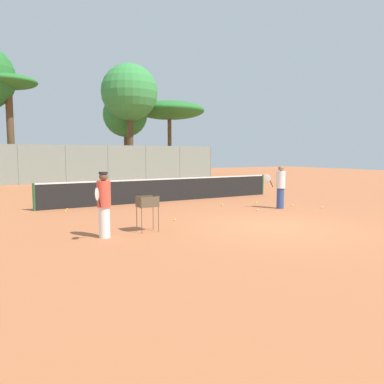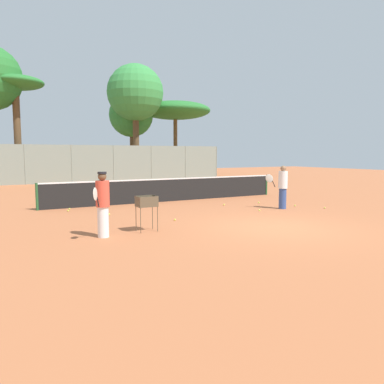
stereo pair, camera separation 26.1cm
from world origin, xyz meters
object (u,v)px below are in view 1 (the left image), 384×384
Objects in this scene: player_red_cap at (280,187)px; ball_cart at (148,204)px; parked_car at (69,172)px; player_white_outfit at (104,204)px; tennis_net at (167,189)px.

player_red_cap is 6.56m from ball_cart.
ball_cart is 23.08m from parked_car.
ball_cart is at bearing 54.04° from player_red_cap.
player_red_cap is at bearing 12.44° from ball_cart.
ball_cart is at bearing -97.14° from parked_car.
player_white_outfit is 1.00× the size of player_red_cap.
parked_car is (-0.66, 17.16, 0.10)m from tennis_net.
tennis_net is at bearing -14.75° from player_red_cap.
tennis_net is 2.76× the size of parked_car.
ball_cart is 0.24× the size of parked_car.
player_white_outfit is 1.33m from ball_cart.
tennis_net is 7.64m from player_white_outfit.
player_red_cap is at bearing -80.66° from parked_car.
parked_car is at bearing 92.19° from tennis_net.
parked_car is (4.18, 23.06, -0.24)m from player_white_outfit.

